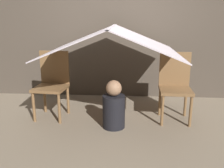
% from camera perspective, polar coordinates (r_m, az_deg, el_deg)
% --- Properties ---
extents(ground_plane, '(8.80, 8.80, 0.00)m').
position_cam_1_polar(ground_plane, '(3.10, -0.29, -9.65)').
color(ground_plane, gray).
extents(wall_back, '(7.00, 0.05, 2.50)m').
position_cam_1_polar(wall_back, '(4.04, 0.98, 14.54)').
color(wall_back, '#4C4238').
rests_on(wall_back, ground_plane).
extents(chair_left, '(0.43, 0.43, 0.86)m').
position_cam_1_polar(chair_left, '(3.37, -13.47, 0.49)').
color(chair_left, brown).
rests_on(chair_left, ground_plane).
extents(chair_right, '(0.40, 0.40, 0.86)m').
position_cam_1_polar(chair_right, '(3.27, 14.20, 0.00)').
color(chair_right, brown).
rests_on(chair_right, ground_plane).
extents(sheet_canopy, '(1.60, 1.40, 0.33)m').
position_cam_1_polar(sheet_canopy, '(3.05, -0.00, 10.02)').
color(sheet_canopy, silver).
extents(person_front, '(0.27, 0.27, 0.59)m').
position_cam_1_polar(person_front, '(2.99, 0.40, -5.36)').
color(person_front, black).
rests_on(person_front, ground_plane).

